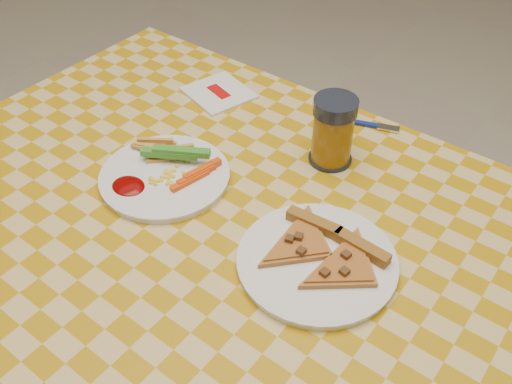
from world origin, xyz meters
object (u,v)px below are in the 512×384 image
Objects in this scene: plate_left at (165,177)px; drink_glass at (333,132)px; table at (230,249)px; plate_right at (317,262)px.

plate_left is 0.33m from drink_glass.
plate_left is (-0.16, 0.01, 0.08)m from table.
table is at bearing -3.44° from plate_left.
drink_glass is (0.21, 0.24, 0.06)m from plate_left.
table is 5.38× the size of plate_left.
plate_right is at bearing 1.96° from table.
drink_glass is at bearing 78.67° from table.
plate_right is 1.84× the size of drink_glass.
drink_glass is at bearing 117.50° from plate_right.
drink_glass is at bearing 48.29° from plate_left.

